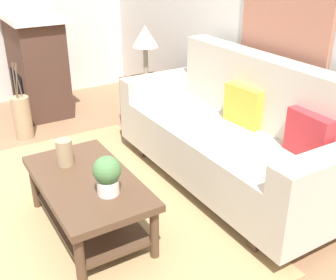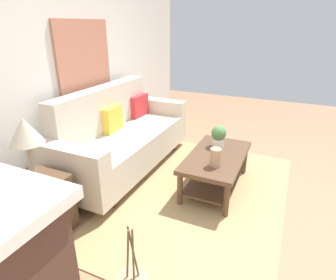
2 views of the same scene
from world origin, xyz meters
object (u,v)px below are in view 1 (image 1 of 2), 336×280
at_px(tabletop_vase, 65,152).
at_px(potted_plant_tabletop, 107,174).
at_px(coffee_table, 88,193).
at_px(side_table, 147,104).
at_px(throw_pillow_mustard, 244,105).
at_px(table_lamp, 145,38).
at_px(framed_painting, 286,5).
at_px(throw_pillow_crimson, 310,135).
at_px(fireplace, 37,64).
at_px(floor_vase, 22,118).
at_px(couch, 230,136).

xyz_separation_m(tabletop_vase, potted_plant_tabletop, (0.51, 0.11, 0.04)).
bearing_deg(coffee_table, side_table, 138.92).
bearing_deg(throw_pillow_mustard, table_lamp, -173.56).
bearing_deg(framed_painting, throw_pillow_crimson, -26.65).
relative_size(side_table, fireplace, 0.48).
bearing_deg(tabletop_vase, throw_pillow_mustard, 80.51).
distance_m(throw_pillow_mustard, coffee_table, 1.44).
distance_m(table_lamp, fireplace, 1.48).
xyz_separation_m(tabletop_vase, table_lamp, (-1.15, 1.29, 0.47)).
bearing_deg(throw_pillow_mustard, potted_plant_tabletop, -78.52).
xyz_separation_m(potted_plant_tabletop, table_lamp, (-1.67, 1.18, 0.42)).
height_order(throw_pillow_crimson, floor_vase, throw_pillow_crimson).
bearing_deg(table_lamp, side_table, -45.00).
bearing_deg(table_lamp, tabletop_vase, -48.19).
height_order(throw_pillow_crimson, table_lamp, table_lamp).
xyz_separation_m(couch, potted_plant_tabletop, (0.27, -1.21, 0.14)).
distance_m(couch, table_lamp, 1.50).
distance_m(tabletop_vase, potted_plant_tabletop, 0.53).
bearing_deg(floor_vase, throw_pillow_mustard, 37.38).
height_order(side_table, framed_painting, framed_painting).
relative_size(tabletop_vase, side_table, 0.35).
relative_size(tabletop_vase, framed_painting, 0.21).
distance_m(couch, potted_plant_tabletop, 1.25).
relative_size(tabletop_vase, potted_plant_tabletop, 0.74).
distance_m(throw_pillow_crimson, side_table, 2.12).
height_order(potted_plant_tabletop, framed_painting, framed_painting).
bearing_deg(coffee_table, couch, 91.02).
relative_size(couch, fireplace, 1.89).
relative_size(throw_pillow_mustard, throw_pillow_crimson, 1.00).
bearing_deg(table_lamp, throw_pillow_mustard, 6.44).
relative_size(tabletop_vase, floor_vase, 0.43).
relative_size(throw_pillow_crimson, side_table, 0.64).
xyz_separation_m(coffee_table, side_table, (-1.42, 1.23, -0.03)).
bearing_deg(table_lamp, coffee_table, -41.08).
xyz_separation_m(table_lamp, fireplace, (-1.14, -0.85, -0.41)).
relative_size(side_table, floor_vase, 1.24).
bearing_deg(side_table, throw_pillow_mustard, 6.44).
distance_m(side_table, framed_painting, 1.88).
xyz_separation_m(throw_pillow_mustard, side_table, (-1.39, -0.16, -0.40)).
height_order(throw_pillow_mustard, side_table, throw_pillow_mustard).
bearing_deg(potted_plant_tabletop, couch, 102.63).
distance_m(tabletop_vase, side_table, 1.75).
bearing_deg(side_table, fireplace, -143.26).
bearing_deg(floor_vase, framed_painting, 43.53).
bearing_deg(potted_plant_tabletop, tabletop_vase, -168.28).
bearing_deg(framed_painting, tabletop_vase, -97.70).
xyz_separation_m(couch, floor_vase, (-1.83, -1.28, -0.20)).
height_order(table_lamp, fireplace, fireplace).
relative_size(couch, table_lamp, 3.84).
xyz_separation_m(throw_pillow_crimson, framed_painting, (-0.68, 0.34, 0.76)).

